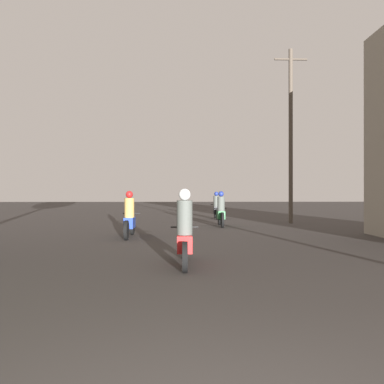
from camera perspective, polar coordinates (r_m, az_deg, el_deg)
name	(u,v)px	position (r m, az deg, el deg)	size (l,w,h in m)	color
motorcycle_red	(185,235)	(7.70, -1.14, -6.52)	(0.60, 2.01, 1.56)	black
motorcycle_blue	(130,219)	(12.58, -9.50, -4.02)	(0.60, 2.07, 1.54)	black
motorcycle_green	(221,212)	(16.54, 4.42, -3.10)	(0.60, 1.91, 1.55)	black
motorcycle_black	(216,208)	(21.28, 3.71, -2.42)	(0.60, 1.83, 1.55)	black
utility_pole_far	(291,133)	(19.07, 14.81, 8.74)	(1.60, 0.20, 8.50)	#4C4238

